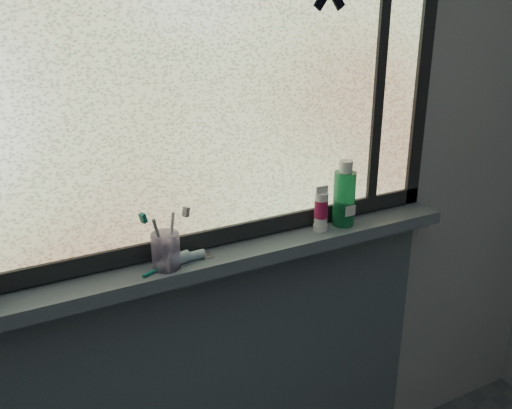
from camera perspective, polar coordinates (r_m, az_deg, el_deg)
The scene contains 12 objects.
wall_back at distance 1.58m, azimuth -6.05°, elevation 3.59°, with size 3.00×0.01×2.50m, color #9EA3A8.
windowsill at distance 1.61m, azimuth -4.67°, elevation -5.65°, with size 1.62×0.14×0.04m, color #4D5B67.
sill_apron at distance 1.93m, azimuth -4.95°, elevation -18.64°, with size 1.62×0.02×0.98m, color #4D5B67.
window_pane at distance 1.50m, azimuth -6.11°, elevation 13.64°, with size 1.50×0.01×1.00m, color silver.
frame_bottom at distance 1.63m, azimuth -5.41°, elevation -3.40°, with size 1.60×0.03×0.05m, color black.
frame_right at distance 1.93m, azimuth 16.40°, elevation 14.52°, with size 0.05×0.03×1.10m, color black.
frame_mullion at distance 1.81m, azimuth 12.31°, elevation 14.51°, with size 0.04×0.03×1.00m, color black.
toothpaste_tube at distance 1.55m, azimuth -7.05°, elevation -5.23°, with size 0.18×0.04×0.03m, color silver, non-canonical shape.
toothbrush_cup at distance 1.52m, azimuth -9.00°, elevation -4.60°, with size 0.07×0.07×0.10m, color #B7A6DC.
toothbrush_lying at distance 1.54m, azimuth -8.85°, elevation -5.86°, with size 0.21×0.02×0.01m, color #0B6859, non-canonical shape.
mouthwash_bottle at distance 1.78m, azimuth 8.83°, elevation 1.13°, with size 0.07×0.07×0.17m, color #1C9554.
cream_tube at distance 1.73m, azimuth 6.53°, elevation -0.23°, with size 0.04×0.04×0.10m, color silver.
Camera 1 is at (-0.57, -0.09, 1.71)m, focal length 40.00 mm.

